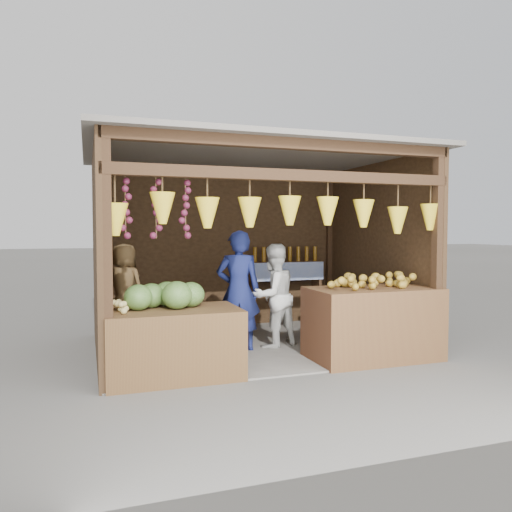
{
  "coord_description": "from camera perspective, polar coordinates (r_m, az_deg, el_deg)",
  "views": [
    {
      "loc": [
        -2.11,
        -6.48,
        1.61
      ],
      "look_at": [
        0.05,
        -0.1,
        1.25
      ],
      "focal_mm": 35.0,
      "sensor_mm": 36.0,
      "label": 1
    }
  ],
  "objects": [
    {
      "name": "ground",
      "position": [
        7.0,
        -0.66,
        -10.27
      ],
      "size": [
        80.0,
        80.0,
        0.0
      ],
      "primitive_type": "plane",
      "color": "#514F49",
      "rests_on": "ground"
    },
    {
      "name": "melon_pile",
      "position": [
        5.58,
        -10.12,
        -4.25
      ],
      "size": [
        1.0,
        0.5,
        0.32
      ],
      "primitive_type": null,
      "color": "#1F4612",
      "rests_on": "counter_left"
    },
    {
      "name": "counter_right",
      "position": [
        6.42,
        13.19,
        -7.5
      ],
      "size": [
        1.59,
        0.85,
        0.89
      ],
      "primitive_type": "cube",
      "color": "#512D1B",
      "rests_on": "ground"
    },
    {
      "name": "stool",
      "position": [
        6.7,
        -14.7,
        -9.58
      ],
      "size": [
        0.34,
        0.34,
        0.32
      ],
      "primitive_type": "cube",
      "color": "black",
      "rests_on": "ground"
    },
    {
      "name": "man_standing",
      "position": [
        6.61,
        -2.03,
        -4.02
      ],
      "size": [
        0.66,
        0.52,
        1.6
      ],
      "primitive_type": "imported",
      "rotation": [
        0.0,
        0.0,
        2.88
      ],
      "color": "navy",
      "rests_on": "ground"
    },
    {
      "name": "stall_structure",
      "position": [
        6.77,
        -0.83,
        3.49
      ],
      "size": [
        4.3,
        3.3,
        2.66
      ],
      "color": "slate",
      "rests_on": "ground"
    },
    {
      "name": "back_shelf",
      "position": [
        8.42,
        3.43,
        -2.01
      ],
      "size": [
        1.25,
        0.32,
        1.32
      ],
      "color": "#382314",
      "rests_on": "ground"
    },
    {
      "name": "tanfruit_pile",
      "position": [
        5.41,
        -15.8,
        -5.55
      ],
      "size": [
        0.34,
        0.4,
        0.13
      ],
      "primitive_type": null,
      "color": "tan",
      "rests_on": "counter_left"
    },
    {
      "name": "mango_pile",
      "position": [
        6.39,
        13.45,
        -2.54
      ],
      "size": [
        1.4,
        0.64,
        0.22
      ],
      "primitive_type": null,
      "color": "#C8661A",
      "rests_on": "counter_right"
    },
    {
      "name": "woman_standing",
      "position": [
        6.83,
        2.01,
        -4.55
      ],
      "size": [
        0.83,
        0.74,
        1.42
      ],
      "primitive_type": "imported",
      "rotation": [
        0.0,
        0.0,
        3.48
      ],
      "color": "silver",
      "rests_on": "ground"
    },
    {
      "name": "counter_left",
      "position": [
        5.58,
        -9.47,
        -9.8
      ],
      "size": [
        1.44,
        0.85,
        0.75
      ],
      "primitive_type": "cube",
      "color": "#51331B",
      "rests_on": "ground"
    },
    {
      "name": "vendor_seated",
      "position": [
        6.58,
        -14.78,
        -3.47
      ],
      "size": [
        0.65,
        0.62,
        1.11
      ],
      "primitive_type": "imported",
      "rotation": [
        0.0,
        0.0,
        2.45
      ],
      "color": "brown",
      "rests_on": "stool"
    }
  ]
}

